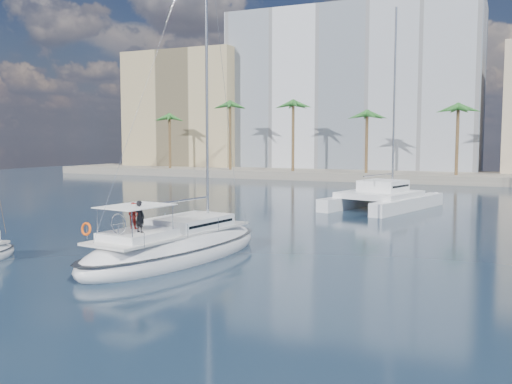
% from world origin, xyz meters
% --- Properties ---
extents(ground, '(160.00, 160.00, 0.00)m').
position_xyz_m(ground, '(0.00, 0.00, 0.00)').
color(ground, black).
rests_on(ground, ground).
extents(quay, '(120.00, 14.00, 1.20)m').
position_xyz_m(quay, '(0.00, 61.00, 0.60)').
color(quay, gray).
rests_on(quay, ground).
extents(building_modern, '(42.00, 16.00, 28.00)m').
position_xyz_m(building_modern, '(-12.00, 73.00, 14.00)').
color(building_modern, silver).
rests_on(building_modern, ground).
extents(building_tan_left, '(22.00, 14.00, 22.00)m').
position_xyz_m(building_tan_left, '(-42.00, 69.00, 11.00)').
color(building_tan_left, tan).
rests_on(building_tan_left, ground).
extents(palm_left, '(3.60, 3.60, 12.30)m').
position_xyz_m(palm_left, '(-34.00, 57.00, 10.28)').
color(palm_left, brown).
rests_on(palm_left, ground).
extents(palm_centre, '(3.60, 3.60, 12.30)m').
position_xyz_m(palm_centre, '(0.00, 57.00, 10.28)').
color(palm_centre, brown).
rests_on(palm_centre, ground).
extents(main_sloop, '(5.98, 13.42, 19.22)m').
position_xyz_m(main_sloop, '(-2.31, -0.48, 0.56)').
color(main_sloop, white).
rests_on(main_sloop, ground).
extents(catamaran, '(9.12, 13.36, 17.74)m').
position_xyz_m(catamaran, '(3.00, 25.09, 1.15)').
color(catamaran, white).
rests_on(catamaran, ground).
extents(seagull, '(0.95, 0.41, 0.17)m').
position_xyz_m(seagull, '(-3.42, 2.26, 0.94)').
color(seagull, silver).
rests_on(seagull, ground).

